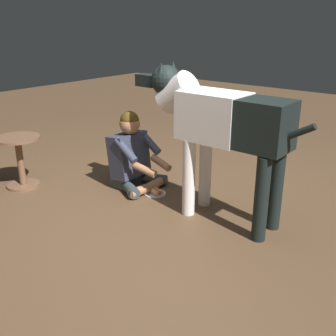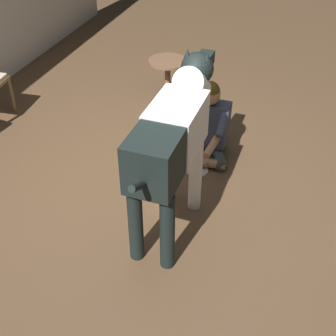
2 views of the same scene
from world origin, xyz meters
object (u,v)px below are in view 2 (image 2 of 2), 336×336
at_px(person_sitting_on_floor, 207,126).
at_px(round_side_table, 168,77).
at_px(large_dog, 174,136).
at_px(hot_dog_on_plate, 197,168).

xyz_separation_m(person_sitting_on_floor, round_side_table, (0.93, 0.74, -0.00)).
relative_size(large_dog, hot_dog_on_plate, 7.68).
bearing_deg(round_side_table, person_sitting_on_floor, -141.32).
distance_m(person_sitting_on_floor, round_side_table, 1.19).
bearing_deg(large_dog, round_side_table, 20.27).
relative_size(hot_dog_on_plate, round_side_table, 0.41).
bearing_deg(round_side_table, hot_dog_on_plate, -149.18).
height_order(person_sitting_on_floor, large_dog, large_dog).
height_order(hot_dog_on_plate, round_side_table, round_side_table).
xyz_separation_m(large_dog, hot_dog_on_plate, (0.74, -0.01, -0.85)).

